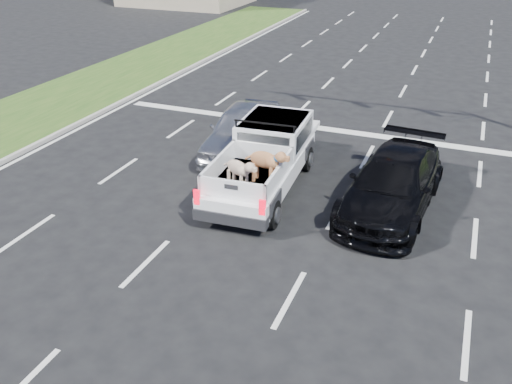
# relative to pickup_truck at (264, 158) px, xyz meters

# --- Properties ---
(ground) EXTENTS (160.00, 160.00, 0.00)m
(ground) POSITION_rel_pickup_truck_xyz_m (0.61, -4.63, -0.93)
(ground) COLOR black
(ground) RESTS_ON ground
(road_markings) EXTENTS (17.75, 60.00, 0.01)m
(road_markings) POSITION_rel_pickup_truck_xyz_m (0.61, 1.93, -0.92)
(road_markings) COLOR silver
(road_markings) RESTS_ON ground
(grass_median_left) EXTENTS (5.00, 60.00, 0.10)m
(grass_median_left) POSITION_rel_pickup_truck_xyz_m (-10.89, 1.37, -0.88)
(grass_median_left) COLOR #234715
(grass_median_left) RESTS_ON ground
(curb_left) EXTENTS (0.15, 60.00, 0.14)m
(curb_left) POSITION_rel_pickup_truck_xyz_m (-8.44, 1.37, -0.86)
(curb_left) COLOR gray
(curb_left) RESTS_ON ground
(pickup_truck) EXTENTS (2.29, 5.44, 2.00)m
(pickup_truck) POSITION_rel_pickup_truck_xyz_m (0.00, 0.00, 0.00)
(pickup_truck) COLOR black
(pickup_truck) RESTS_ON ground
(silver_sedan) EXTENTS (2.31, 4.84, 1.59)m
(silver_sedan) POSITION_rel_pickup_truck_xyz_m (-1.62, 2.20, -0.13)
(silver_sedan) COLOR silver
(silver_sedan) RESTS_ON ground
(black_coupe) EXTENTS (2.49, 5.32, 1.50)m
(black_coupe) POSITION_rel_pickup_truck_xyz_m (3.64, 0.06, -0.18)
(black_coupe) COLOR black
(black_coupe) RESTS_ON ground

